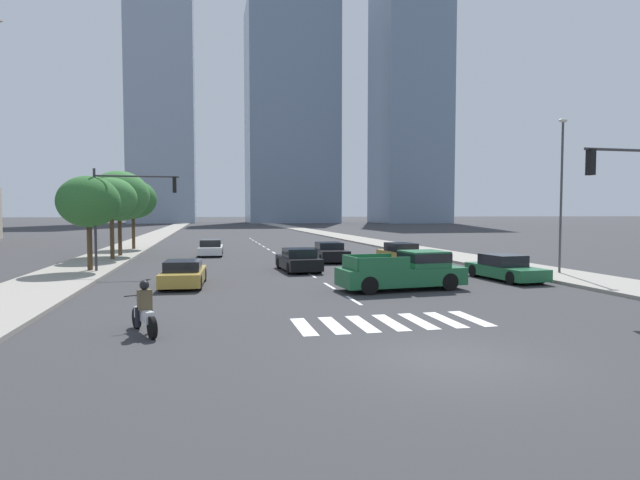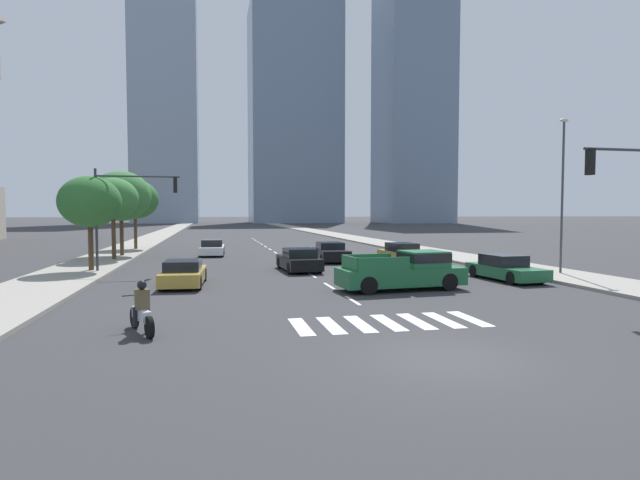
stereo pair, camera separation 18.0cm
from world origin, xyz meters
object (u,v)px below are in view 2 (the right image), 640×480
at_px(sedan_gold_0, 184,274).
at_px(street_tree_fourth, 135,199).
at_px(sedan_gold_4, 403,255).
at_px(sedan_black_5, 331,253).
at_px(pickup_truck, 406,271).
at_px(street_tree_nearest, 90,202).
at_px(sedan_green_1, 505,269).
at_px(traffic_signal_far, 129,201).
at_px(street_lamp_east, 563,185).
at_px(motorcycle_lead, 142,312).
at_px(street_tree_second, 113,199).
at_px(street_tree_third, 121,196).
at_px(sedan_black_2, 299,260).
at_px(sedan_white_3, 212,248).

height_order(sedan_gold_0, street_tree_fourth, street_tree_fourth).
distance_m(sedan_gold_4, sedan_black_5, 5.09).
xyz_separation_m(pickup_truck, sedan_gold_4, (3.80, 10.16, -0.18)).
xyz_separation_m(pickup_truck, street_tree_nearest, (-14.88, 9.65, 3.14)).
height_order(pickup_truck, sedan_green_1, pickup_truck).
height_order(traffic_signal_far, street_lamp_east, street_lamp_east).
height_order(motorcycle_lead, sedan_black_5, motorcycle_lead).
relative_size(sedan_green_1, street_tree_second, 0.83).
bearing_deg(street_tree_third, street_tree_second, -90.00).
xyz_separation_m(sedan_black_5, street_tree_second, (-14.59, 3.35, 3.69)).
relative_size(sedan_black_5, street_tree_second, 0.82).
relative_size(motorcycle_lead, sedan_black_5, 0.44).
relative_size(sedan_black_2, traffic_signal_far, 0.78).
bearing_deg(street_lamp_east, sedan_green_1, -165.24).
relative_size(sedan_green_1, sedan_black_2, 1.05).
xyz_separation_m(pickup_truck, sedan_gold_0, (-9.55, 3.20, -0.26)).
relative_size(motorcycle_lead, sedan_green_1, 0.44).
height_order(street_lamp_east, street_tree_third, street_lamp_east).
xyz_separation_m(sedan_black_5, street_tree_nearest, (-14.59, -3.55, 3.34)).
relative_size(traffic_signal_far, street_lamp_east, 0.69).
height_order(sedan_gold_4, street_tree_second, street_tree_second).
height_order(sedan_black_5, street_tree_second, street_tree_second).
distance_m(motorcycle_lead, sedan_black_2, 15.70).
relative_size(motorcycle_lead, pickup_truck, 0.36).
xyz_separation_m(motorcycle_lead, sedan_gold_4, (14.01, 16.25, 0.05)).
xyz_separation_m(sedan_green_1, sedan_black_2, (-9.36, 6.09, 0.03)).
height_order(street_lamp_east, street_tree_fourth, street_lamp_east).
height_order(sedan_black_2, traffic_signal_far, traffic_signal_far).
bearing_deg(street_tree_nearest, traffic_signal_far, -11.07).
bearing_deg(street_tree_nearest, sedan_black_2, -7.96).
relative_size(sedan_gold_0, street_tree_second, 0.79).
distance_m(sedan_white_3, street_tree_second, 8.38).
bearing_deg(pickup_truck, motorcycle_lead, -154.03).
bearing_deg(street_tree_fourth, street_tree_third, -90.00).
distance_m(sedan_gold_4, street_tree_nearest, 18.98).
bearing_deg(street_tree_second, street_lamp_east, -28.70).
bearing_deg(sedan_black_2, street_tree_fourth, 28.12).
height_order(motorcycle_lead, sedan_black_2, motorcycle_lead).
xyz_separation_m(sedan_black_2, traffic_signal_far, (-9.41, 1.20, 3.42)).
distance_m(sedan_gold_0, sedan_gold_4, 15.06).
height_order(street_tree_nearest, street_tree_third, street_tree_third).
height_order(sedan_white_3, sedan_black_5, sedan_black_5).
height_order(sedan_gold_4, street_tree_nearest, street_tree_nearest).
bearing_deg(motorcycle_lead, sedan_green_1, -85.58).
distance_m(traffic_signal_far, street_tree_nearest, 2.15).
xyz_separation_m(pickup_truck, street_tree_second, (-14.88, 16.55, 3.49)).
bearing_deg(sedan_black_5, street_lamp_east, 46.75).
height_order(sedan_white_3, traffic_signal_far, traffic_signal_far).
distance_m(sedan_white_3, street_lamp_east, 25.23).
xyz_separation_m(sedan_gold_4, street_tree_fourth, (-18.68, 16.82, 3.89)).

